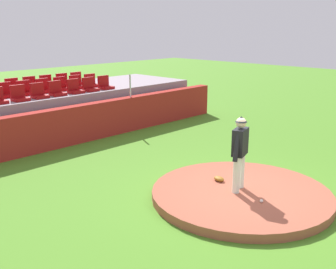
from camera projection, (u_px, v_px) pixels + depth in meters
The scene contains 25 objects.
ground_plane at pixel (241, 198), 9.43m from camera, with size 60.00×60.00×0.00m, color #498222.
pitchers_mound at pixel (241, 194), 9.41m from camera, with size 4.11×4.11×0.20m, color #9E513B.
pitcher at pixel (240, 148), 9.15m from camera, with size 0.75×0.38×1.74m.
baseball at pixel (261, 201), 8.72m from camera, with size 0.07×0.07×0.07m, color white.
fielding_glove at pixel (219, 179), 9.94m from camera, with size 0.30×0.20×0.11m, color #8C5819.
brick_barrier at pixel (75, 125), 13.72m from camera, with size 13.76×0.40×1.27m, color maroon.
fence_post_right at pixel (130, 86), 15.18m from camera, with size 0.06×0.06×0.84m, color silver.
bleacher_platform at pixel (41, 112), 15.16m from camera, with size 12.54×3.42×1.51m, color gray.
stadium_chair_1 at pixel (19, 96), 13.15m from camera, with size 0.48×0.44×0.50m.
stadium_chair_2 at pixel (39, 93), 13.64m from camera, with size 0.48×0.44×0.50m.
stadium_chair_3 at pixel (57, 91), 14.13m from camera, with size 0.48×0.44×0.50m.
stadium_chair_4 at pixel (75, 89), 14.63m from camera, with size 0.48×0.44×0.50m.
stadium_chair_5 at pixel (90, 87), 15.09m from camera, with size 0.48×0.44×0.50m.
stadium_chair_6 at pixel (105, 85), 15.60m from camera, with size 0.48×0.44×0.50m.
stadium_chair_8 at pixel (6, 93), 13.77m from camera, with size 0.48×0.44×0.50m.
stadium_chair_9 at pixel (25, 90), 14.23m from camera, with size 0.48×0.44×0.50m.
stadium_chair_10 at pixel (44, 88), 14.74m from camera, with size 0.48×0.44×0.50m.
stadium_chair_11 at pixel (61, 86), 15.22m from camera, with size 0.48×0.44×0.50m.
stadium_chair_12 at pixel (77, 84), 15.73m from camera, with size 0.48×0.44×0.50m.
stadium_chair_13 at pixel (91, 83), 16.18m from camera, with size 0.48×0.44×0.50m.
stadium_chair_16 at pixel (13, 88), 14.84m from camera, with size 0.48×0.44×0.50m.
stadium_chair_17 at pixel (31, 86), 15.36m from camera, with size 0.48×0.44×0.50m.
stadium_chair_18 at pixel (47, 84), 15.83m from camera, with size 0.48×0.44×0.50m.
stadium_chair_19 at pixel (63, 82), 16.33m from camera, with size 0.48×0.44×0.50m.
stadium_chair_20 at pixel (78, 81), 16.79m from camera, with size 0.48×0.44×0.50m.
Camera 1 is at (-7.47, -4.82, 3.87)m, focal length 43.62 mm.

